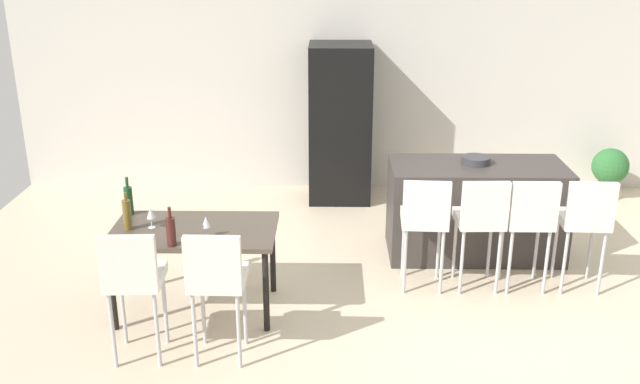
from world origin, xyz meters
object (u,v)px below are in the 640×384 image
(kitchen_island, at_px, (475,210))
(fruit_bowl, at_px, (476,160))
(bar_chair_far, at_px, (585,217))
(dining_chair_far, at_px, (216,276))
(bar_chair_middle, at_px, (481,216))
(potted_plant, at_px, (610,170))
(wine_bottle_end, at_px, (171,231))
(wine_glass_left, at_px, (151,214))
(bar_chair_left, at_px, (425,216))
(dining_chair_near, at_px, (133,275))
(refrigerator, at_px, (340,123))
(wine_bottle_right, at_px, (127,214))
(wine_glass_far, at_px, (206,222))
(wine_bottle_middle, at_px, (129,200))
(dining_table, at_px, (194,237))
(bar_chair_right, at_px, (530,217))

(kitchen_island, xyz_separation_m, fruit_bowl, (-0.02, 0.04, 0.50))
(bar_chair_far, bearing_deg, kitchen_island, 135.82)
(dining_chair_far, bearing_deg, bar_chair_middle, 28.74)
(kitchen_island, xyz_separation_m, potted_plant, (1.91, 1.57, -0.09))
(bar_chair_far, height_order, wine_bottle_end, wine_bottle_end)
(dining_chair_far, height_order, wine_glass_left, dining_chair_far)
(potted_plant, bearing_deg, fruit_bowl, -141.71)
(bar_chair_left, distance_m, wine_bottle_end, 2.18)
(dining_chair_near, bearing_deg, refrigerator, 66.51)
(wine_bottle_end, bearing_deg, wine_glass_left, 124.60)
(wine_glass_left, bearing_deg, kitchen_island, 21.87)
(dining_chair_near, height_order, wine_bottle_right, wine_bottle_right)
(wine_bottle_right, relative_size, fruit_bowl, 1.17)
(bar_chair_middle, distance_m, potted_plant, 3.10)
(wine_glass_left, xyz_separation_m, fruit_bowl, (2.86, 1.20, 0.09))
(bar_chair_far, height_order, wine_bottle_right, wine_bottle_right)
(fruit_bowl, height_order, potted_plant, fruit_bowl)
(bar_chair_left, bearing_deg, kitchen_island, 51.80)
(bar_chair_middle, distance_m, wine_glass_far, 2.36)
(kitchen_island, height_order, wine_bottle_middle, wine_bottle_middle)
(wine_glass_left, bearing_deg, wine_bottle_right, -169.02)
(kitchen_island, height_order, wine_bottle_end, wine_bottle_end)
(dining_chair_far, bearing_deg, dining_table, 111.68)
(dining_table, height_order, wine_glass_far, wine_glass_far)
(kitchen_island, relative_size, wine_bottle_right, 5.31)
(bar_chair_middle, distance_m, wine_glass_left, 2.80)
(bar_chair_left, distance_m, bar_chair_right, 0.91)
(wine_glass_far, bearing_deg, refrigerator, 69.52)
(wine_bottle_right, relative_size, refrigerator, 0.17)
(fruit_bowl, bearing_deg, bar_chair_middle, -96.52)
(wine_glass_far, bearing_deg, potted_plant, 33.98)
(wine_glass_far, distance_m, fruit_bowl, 2.75)
(refrigerator, xyz_separation_m, fruit_bowl, (1.29, -1.53, 0.04))
(wine_glass_left, bearing_deg, wine_glass_far, -20.54)
(dining_chair_near, bearing_deg, dining_table, 68.42)
(bar_chair_middle, relative_size, fruit_bowl, 3.89)
(dining_chair_near, distance_m, wine_glass_far, 0.75)
(bar_chair_left, height_order, wine_bottle_end, wine_bottle_end)
(dining_chair_far, distance_m, wine_bottle_right, 1.12)
(dining_chair_near, xyz_separation_m, wine_bottle_middle, (-0.30, 1.06, 0.17))
(kitchen_island, height_order, dining_table, kitchen_island)
(bar_chair_right, xyz_separation_m, dining_chair_far, (-2.54, -1.16, 0.00))
(bar_chair_middle, bearing_deg, wine_glass_far, -165.94)
(kitchen_island, relative_size, potted_plant, 2.68)
(bar_chair_right, bearing_deg, wine_bottle_middle, -178.31)
(dining_chair_far, bearing_deg, wine_bottle_right, 138.36)
(bar_chair_middle, bearing_deg, kitchen_island, 81.46)
(dining_chair_near, bearing_deg, potted_plant, 36.38)
(bar_chair_left, relative_size, refrigerator, 0.57)
(wine_bottle_end, relative_size, potted_plant, 0.50)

